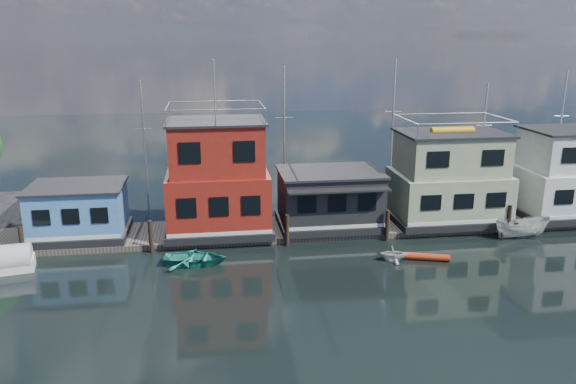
{
  "coord_description": "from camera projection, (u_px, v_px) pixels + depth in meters",
  "views": [
    {
      "loc": [
        -8.96,
        -26.22,
        13.76
      ],
      "look_at": [
        -3.54,
        12.0,
        3.0
      ],
      "focal_mm": 35.0,
      "sensor_mm": 36.0,
      "label": 1
    }
  ],
  "objects": [
    {
      "name": "houseboat_blue",
      "position": [
        79.0,
        211.0,
        38.33
      ],
      "size": [
        6.4,
        4.9,
        3.66
      ],
      "color": "black",
      "rests_on": "dock"
    },
    {
      "name": "dinghy_white",
      "position": [
        394.0,
        253.0,
        35.5
      ],
      "size": [
        2.09,
        1.87,
        0.99
      ],
      "primitive_type": "imported",
      "rotation": [
        0.0,
        0.0,
        1.42
      ],
      "color": "silver",
      "rests_on": "ground"
    },
    {
      "name": "red_kayak",
      "position": [
        425.0,
        257.0,
        35.62
      ],
      "size": [
        3.06,
        1.34,
        0.45
      ],
      "primitive_type": "cylinder",
      "rotation": [
        0.0,
        1.57,
        -0.3
      ],
      "color": "red",
      "rests_on": "ground"
    },
    {
      "name": "background_masts",
      "position": [
        377.0,
        139.0,
        46.23
      ],
      "size": [
        36.4,
        0.16,
        12.0
      ],
      "color": "silver",
      "rests_on": "ground"
    },
    {
      "name": "dinghy_teal",
      "position": [
        195.0,
        258.0,
        34.91
      ],
      "size": [
        4.35,
        3.41,
        0.82
      ],
      "primitive_type": "imported",
      "rotation": [
        0.0,
        0.0,
        1.41
      ],
      "color": "teal",
      "rests_on": "ground"
    },
    {
      "name": "ground",
      "position": [
        385.0,
        303.0,
        29.91
      ],
      "size": [
        160.0,
        160.0,
        0.0
      ],
      "primitive_type": "plane",
      "color": "black",
      "rests_on": "ground"
    },
    {
      "name": "houseboat_red",
      "position": [
        218.0,
        179.0,
        39.1
      ],
      "size": [
        7.4,
        5.9,
        11.86
      ],
      "color": "black",
      "rests_on": "dock"
    },
    {
      "name": "motorboat",
      "position": [
        522.0,
        227.0,
        39.48
      ],
      "size": [
        4.02,
        1.7,
        1.53
      ],
      "primitive_type": "imported",
      "rotation": [
        0.0,
        0.0,
        1.52
      ],
      "color": "beige",
      "rests_on": "ground"
    },
    {
      "name": "houseboat_dark",
      "position": [
        330.0,
        198.0,
        40.62
      ],
      "size": [
        7.4,
        6.1,
        4.06
      ],
      "color": "black",
      "rests_on": "dock"
    },
    {
      "name": "houseboat_green",
      "position": [
        449.0,
        179.0,
        41.55
      ],
      "size": [
        8.4,
        5.9,
        7.03
      ],
      "color": "black",
      "rests_on": "dock"
    },
    {
      "name": "houseboat_white",
      "position": [
        573.0,
        174.0,
        42.91
      ],
      "size": [
        8.4,
        5.9,
        6.66
      ],
      "color": "black",
      "rests_on": "dock"
    },
    {
      "name": "dock",
      "position": [
        336.0,
        227.0,
        41.3
      ],
      "size": [
        48.0,
        5.0,
        0.4
      ],
      "primitive_type": "cube",
      "color": "#595147",
      "rests_on": "ground"
    },
    {
      "name": "pilings",
      "position": [
        340.0,
        228.0,
        38.34
      ],
      "size": [
        42.28,
        0.28,
        2.2
      ],
      "color": "#2D2116",
      "rests_on": "ground"
    }
  ]
}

